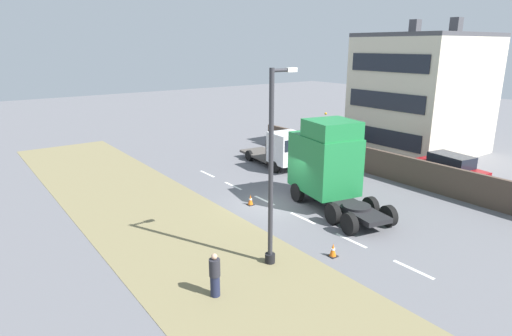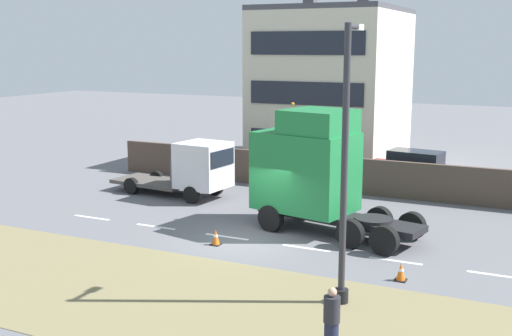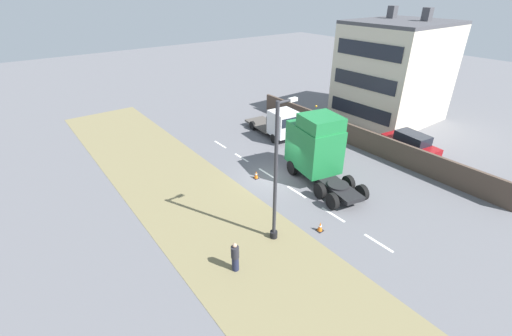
% 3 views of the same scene
% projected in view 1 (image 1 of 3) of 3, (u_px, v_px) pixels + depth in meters
% --- Properties ---
extents(ground_plane, '(120.00, 120.00, 0.00)m').
position_uv_depth(ground_plane, '(274.00, 205.00, 23.45)').
color(ground_plane, slate).
rests_on(ground_plane, ground).
extents(grass_verge, '(7.00, 44.00, 0.01)m').
position_uv_depth(grass_verge, '(175.00, 232.00, 20.04)').
color(grass_verge, olive).
rests_on(grass_verge, ground).
extents(lane_markings, '(0.16, 17.80, 0.00)m').
position_uv_depth(lane_markings, '(282.00, 209.00, 22.91)').
color(lane_markings, white).
rests_on(lane_markings, ground).
extents(boundary_wall, '(0.25, 24.00, 1.76)m').
position_uv_depth(boundary_wall, '(380.00, 164.00, 28.33)').
color(boundary_wall, '#4C3D33').
rests_on(boundary_wall, ground).
extents(building_block, '(9.38, 7.73, 10.42)m').
position_uv_depth(building_block, '(423.00, 94.00, 33.88)').
color(building_block, beige).
rests_on(building_block, ground).
extents(lorry_cab, '(3.79, 6.91, 4.86)m').
position_uv_depth(lorry_cab, '(327.00, 163.00, 22.88)').
color(lorry_cab, black).
rests_on(lorry_cab, ground).
extents(flatbed_truck, '(2.68, 6.25, 2.68)m').
position_uv_depth(flatbed_truck, '(283.00, 149.00, 29.90)').
color(flatbed_truck, silver).
rests_on(flatbed_truck, ground).
extents(parked_car, '(2.35, 4.74, 2.04)m').
position_uv_depth(parked_car, '(449.00, 171.00, 26.33)').
color(parked_car, maroon).
rests_on(parked_car, ground).
extents(lamp_post, '(1.32, 0.41, 7.68)m').
position_uv_depth(lamp_post, '(272.00, 181.00, 16.31)').
color(lamp_post, black).
rests_on(lamp_post, ground).
extents(pedestrian, '(0.39, 0.39, 1.63)m').
position_uv_depth(pedestrian, '(215.00, 276.00, 14.74)').
color(pedestrian, '#1E233D').
rests_on(pedestrian, ground).
extents(traffic_cone_lead, '(0.36, 0.36, 0.58)m').
position_uv_depth(traffic_cone_lead, '(250.00, 200.00, 23.40)').
color(traffic_cone_lead, black).
rests_on(traffic_cone_lead, ground).
extents(traffic_cone_trailing, '(0.36, 0.36, 0.58)m').
position_uv_depth(traffic_cone_trailing, '(333.00, 250.00, 17.68)').
color(traffic_cone_trailing, black).
rests_on(traffic_cone_trailing, ground).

